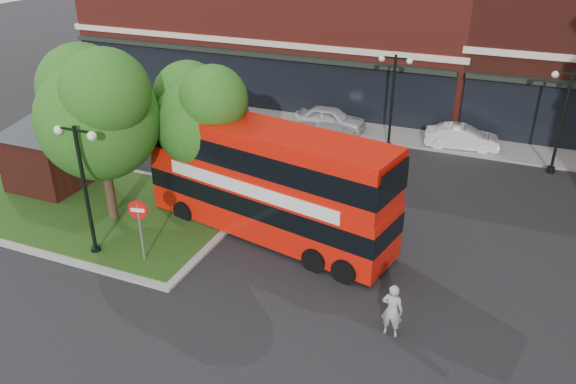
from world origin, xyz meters
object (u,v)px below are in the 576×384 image
at_px(woman, 392,310).
at_px(car_silver, 330,119).
at_px(bus, 267,175).
at_px(car_white, 462,137).

bearing_deg(woman, car_silver, -63.40).
bearing_deg(car_silver, woman, -157.64).
xyz_separation_m(bus, car_white, (5.82, 12.00, -1.90)).
relative_size(bus, car_silver, 2.55).
relative_size(car_silver, car_white, 1.06).
bearing_deg(car_white, car_silver, 83.23).
height_order(bus, car_white, bus).
bearing_deg(woman, bus, -32.31).
relative_size(bus, woman, 5.89).
bearing_deg(car_silver, car_white, -92.32).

